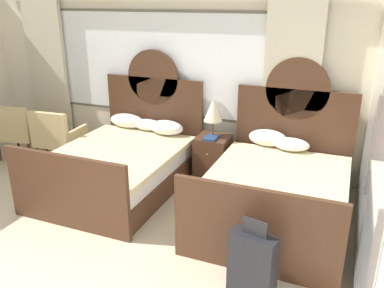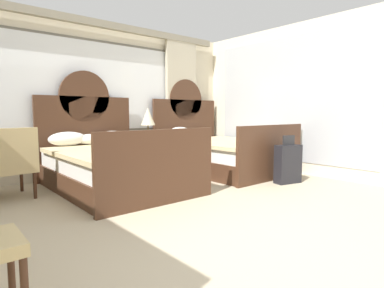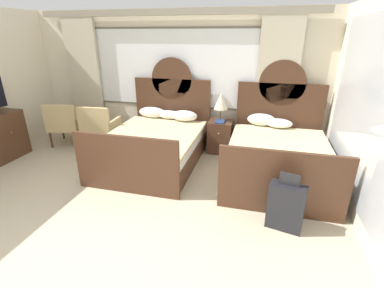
# 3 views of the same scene
# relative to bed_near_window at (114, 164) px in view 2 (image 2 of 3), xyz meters

# --- Properties ---
(ground_plane) EXTENTS (24.00, 24.00, 0.00)m
(ground_plane) POSITION_rel_bed_near_window_xyz_m (0.01, -2.86, -0.35)
(ground_plane) COLOR #BCAD8E
(wall_back_window) EXTENTS (6.18, 0.22, 2.70)m
(wall_back_window) POSITION_rel_bed_near_window_xyz_m (0.01, 1.16, 1.06)
(wall_back_window) COLOR beige
(wall_back_window) RESTS_ON ground_plane
(wall_right_mirror) EXTENTS (0.08, 4.62, 2.70)m
(wall_right_mirror) POSITION_rel_bed_near_window_xyz_m (3.13, -1.13, 1.00)
(wall_right_mirror) COLOR beige
(wall_right_mirror) RESTS_ON ground_plane
(bed_near_window) EXTENTS (1.63, 2.26, 1.80)m
(bed_near_window) POSITION_rel_bed_near_window_xyz_m (0.00, 0.00, 0.00)
(bed_near_window) COLOR #472B1C
(bed_near_window) RESTS_ON ground_plane
(bed_near_mirror) EXTENTS (1.63, 2.26, 1.80)m
(bed_near_mirror) POSITION_rel_bed_near_window_xyz_m (2.17, -0.01, -0.01)
(bed_near_mirror) COLOR #472B1C
(bed_near_mirror) RESTS_ON ground_plane
(nightstand_between_beds) EXTENTS (0.46, 0.49, 0.64)m
(nightstand_between_beds) POSITION_rel_bed_near_window_xyz_m (1.09, 0.75, -0.03)
(nightstand_between_beds) COLOR #472B1C
(nightstand_between_beds) RESTS_ON ground_plane
(table_lamp_on_nightstand) EXTENTS (0.27, 0.27, 0.56)m
(table_lamp_on_nightstand) POSITION_rel_bed_near_window_xyz_m (1.07, 0.77, 0.67)
(table_lamp_on_nightstand) COLOR brown
(table_lamp_on_nightstand) RESTS_ON nightstand_between_beds
(book_on_nightstand) EXTENTS (0.18, 0.26, 0.03)m
(book_on_nightstand) POSITION_rel_bed_near_window_xyz_m (1.09, 0.65, 0.30)
(book_on_nightstand) COLOR navy
(book_on_nightstand) RESTS_ON nightstand_between_beds
(armchair_by_window_left) EXTENTS (0.69, 0.69, 0.92)m
(armchair_by_window_left) POSITION_rel_bed_near_window_xyz_m (-1.33, 0.28, 0.14)
(armchair_by_window_left) COLOR tan
(armchair_by_window_left) RESTS_ON ground_plane
(suitcase_on_floor) EXTENTS (0.45, 0.27, 0.75)m
(suitcase_on_floor) POSITION_rel_bed_near_window_xyz_m (2.23, -1.45, -0.05)
(suitcase_on_floor) COLOR black
(suitcase_on_floor) RESTS_ON ground_plane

